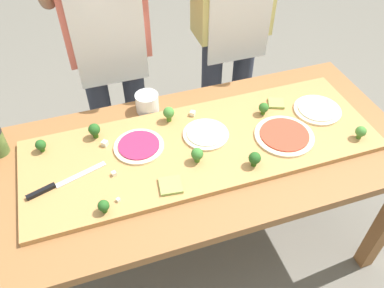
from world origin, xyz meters
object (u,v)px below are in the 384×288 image
object	(u,v)px
pizza_slice_near_left	(276,103)
cheese_crumble_d	(118,200)
pizza_whole_tomato_red	(284,135)
broccoli_floret_front_right	(361,132)
broccoli_floret_front_left	(169,113)
cook_right	(232,16)
chefs_knife	(56,185)
broccoli_floret_center_right	(255,158)
cheese_crumble_b	(114,174)
pizza_whole_beet_magenta	(139,146)
broccoli_floret_front_mid	(197,154)
cheese_crumble_a	(105,143)
cook_left	(107,36)
pizza_whole_white_garlic	(206,134)
flour_cup	(147,104)
broccoli_floret_back_left	(104,206)
broccoli_floret_center_left	(94,130)
broccoli_floret_back_mid	(41,145)
pizza_whole_cheese_artichoke	(317,110)
cheese_crumble_c	(193,113)
broccoli_floret_back_right	(264,108)
pizza_slice_far_right	(171,185)
prep_table	(203,166)

from	to	relation	value
pizza_slice_near_left	cheese_crumble_d	size ratio (longest dim) A/B	5.60
pizza_whole_tomato_red	broccoli_floret_front_right	size ratio (longest dim) A/B	4.17
broccoli_floret_front_left	cook_right	distance (m)	0.72
chefs_knife	broccoli_floret_center_right	xyz separation A→B (m)	(0.75, -0.14, 0.03)
pizza_slice_near_left	cheese_crumble_b	distance (m)	0.82
pizza_slice_near_left	broccoli_floret_center_right	size ratio (longest dim) A/B	1.10
pizza_whole_beet_magenta	cheese_crumble_b	bearing A→B (deg)	-136.67
broccoli_floret_front_mid	cheese_crumble_a	world-z (taller)	broccoli_floret_front_mid
cheese_crumble_a	cook_left	xyz separation A→B (m)	(0.13, 0.56, 0.17)
chefs_knife	cook_left	world-z (taller)	cook_left
cheese_crumble_a	pizza_whole_white_garlic	bearing A→B (deg)	-10.21
pizza_whole_white_garlic	cheese_crumble_a	bearing A→B (deg)	169.79
flour_cup	broccoli_floret_back_left	bearing A→B (deg)	-118.33
chefs_knife	broccoli_floret_center_left	xyz separation A→B (m)	(0.18, 0.22, 0.04)
pizza_slice_near_left	broccoli_floret_back_mid	size ratio (longest dim) A/B	1.27
broccoli_floret_front_left	broccoli_floret_front_mid	size ratio (longest dim) A/B	1.09
broccoli_floret_center_left	cheese_crumble_b	size ratio (longest dim) A/B	4.20
cheese_crumble_d	pizza_whole_cheese_artichoke	bearing A→B (deg)	12.87
broccoli_floret_front_left	flour_cup	size ratio (longest dim) A/B	0.68
cheese_crumble_b	pizza_whole_tomato_red	bearing A→B (deg)	-1.14
pizza_whole_beet_magenta	cheese_crumble_c	xyz separation A→B (m)	(0.28, 0.12, 0.00)
pizza_whole_white_garlic	pizza_whole_tomato_red	bearing A→B (deg)	-19.82
pizza_whole_tomato_red	cheese_crumble_c	size ratio (longest dim) A/B	11.88
broccoli_floret_back_right	cook_right	distance (m)	0.61
broccoli_floret_front_left	broccoli_floret_back_right	bearing A→B (deg)	-12.17
pizza_slice_far_right	broccoli_floret_back_right	size ratio (longest dim) A/B	1.42
pizza_whole_white_garlic	broccoli_floret_back_mid	distance (m)	0.68
prep_table	cook_right	xyz separation A→B (m)	(0.40, 0.70, 0.30)
pizza_slice_near_left	cheese_crumble_a	xyz separation A→B (m)	(-0.80, -0.02, 0.00)
pizza_whole_cheese_artichoke	cook_right	distance (m)	0.69
chefs_knife	broccoli_floret_back_left	xyz separation A→B (m)	(0.16, -0.17, 0.03)
cook_left	broccoli_floret_front_mid	bearing A→B (deg)	-75.10
broccoli_floret_back_left	cheese_crumble_a	xyz separation A→B (m)	(0.06, 0.33, -0.02)
broccoli_floret_center_left	cheese_crumble_a	size ratio (longest dim) A/B	3.15
pizza_slice_far_right	flour_cup	distance (m)	0.49
broccoli_floret_front_mid	cheese_crumble_d	size ratio (longest dim) A/B	5.19
cheese_crumble_a	cheese_crumble_d	world-z (taller)	cheese_crumble_a
cheese_crumble_b	cheese_crumble_c	size ratio (longest dim) A/B	0.77
flour_cup	cook_left	xyz separation A→B (m)	(-0.10, 0.37, 0.17)
pizza_whole_white_garlic	flour_cup	xyz separation A→B (m)	(-0.19, 0.27, 0.01)
pizza_whole_cheese_artichoke	broccoli_floret_back_left	world-z (taller)	broccoli_floret_back_left
pizza_whole_tomato_red	cheese_crumble_d	world-z (taller)	pizza_whole_tomato_red
pizza_whole_beet_magenta	broccoli_floret_center_right	distance (m)	0.48
pizza_whole_beet_magenta	cook_left	distance (m)	0.64
pizza_whole_white_garlic	cheese_crumble_b	bearing A→B (deg)	-166.55
cheese_crumble_d	pizza_whole_beet_magenta	bearing A→B (deg)	61.63
cheese_crumble_d	broccoli_floret_back_right	bearing A→B (deg)	21.34
broccoli_floret_back_left	broccoli_floret_front_mid	world-z (taller)	broccoli_floret_front_mid
broccoli_floret_back_left	cheese_crumble_a	world-z (taller)	broccoli_floret_back_left
broccoli_floret_center_left	broccoli_floret_back_right	bearing A→B (deg)	-6.64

